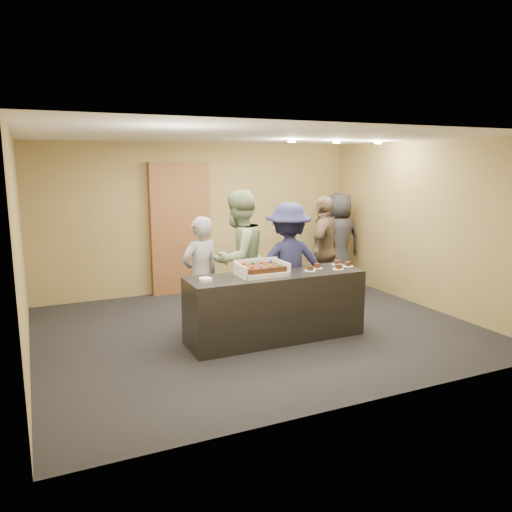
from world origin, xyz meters
The scene contains 17 objects.
room centered at (0.00, 0.00, 1.35)m, with size 6.04×6.00×2.70m.
serving_counter centered at (0.05, -0.48, 0.45)m, with size 2.40×0.70×0.90m, color black.
storage_cabinet centered at (-0.42, 2.41, 1.18)m, with size 1.07×0.15×2.36m, color brown.
cake_box centered at (-0.15, -0.46, 0.94)m, with size 0.63×0.44×0.19m.
sheet_cake centered at (-0.16, -0.48, 1.00)m, with size 0.54×0.37×0.11m.
plate_stack centered at (-0.93, -0.49, 0.92)m, with size 0.17×0.17×0.04m, color white.
slice_a centered at (0.56, -0.51, 0.92)m, with size 0.15×0.15×0.07m.
slice_b centered at (0.73, -0.42, 0.92)m, with size 0.15×0.15×0.07m.
slice_c centered at (0.97, -0.58, 0.92)m, with size 0.15×0.15×0.07m.
slice_d centered at (1.12, -0.33, 0.92)m, with size 0.15×0.15×0.07m.
slice_e centered at (1.20, -0.48, 0.92)m, with size 0.15×0.15×0.07m.
person_server_grey centered at (-0.77, 0.21, 0.82)m, with size 0.60×0.39×1.63m, color gray.
person_sage_man centered at (-0.17, 0.29, 0.99)m, with size 0.96×0.75×1.97m, color gray.
person_navy_man centered at (0.48, -0.03, 0.90)m, with size 1.16×0.67×1.80m, color #1E2046.
person_brown_extra centered at (1.56, 0.72, 0.91)m, with size 1.07×0.44×1.82m, color brown.
person_dark_suit centered at (2.47, 1.65, 0.90)m, with size 0.88×0.57×1.80m, color #232227.
ceiling_spotlights centered at (1.60, 0.50, 2.67)m, with size 1.72×0.12×0.03m.
Camera 1 is at (-2.88, -6.25, 2.36)m, focal length 35.00 mm.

